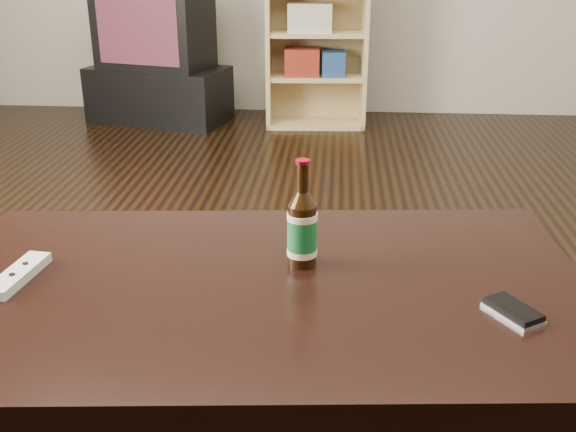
# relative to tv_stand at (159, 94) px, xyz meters

# --- Properties ---
(floor) EXTENTS (5.00, 6.00, 0.01)m
(floor) POSITION_rel_tv_stand_xyz_m (0.88, -2.65, -0.18)
(floor) COLOR black
(floor) RESTS_ON ground
(tv_stand) EXTENTS (0.98, 0.66, 0.36)m
(tv_stand) POSITION_rel_tv_stand_xyz_m (0.00, 0.00, 0.00)
(tv_stand) COLOR black
(tv_stand) RESTS_ON floor
(tv) EXTENTS (0.77, 0.59, 0.51)m
(tv) POSITION_rel_tv_stand_xyz_m (-0.00, -0.00, 0.43)
(tv) COLOR black
(tv) RESTS_ON tv_stand
(bookshelf) EXTENTS (0.65, 0.33, 1.18)m
(bookshelf) POSITION_rel_tv_stand_xyz_m (1.04, -0.02, 0.44)
(bookshelf) COLOR tan
(bookshelf) RESTS_ON floor
(coffee_table) EXTENTS (1.40, 0.89, 0.50)m
(coffee_table) POSITION_rel_tv_stand_xyz_m (1.06, -3.19, 0.26)
(coffee_table) COLOR black
(coffee_table) RESTS_ON floor
(beer_bottle) EXTENTS (0.08, 0.08, 0.23)m
(beer_bottle) POSITION_rel_tv_stand_xyz_m (1.13, -3.10, 0.40)
(beer_bottle) COLOR black
(beer_bottle) RESTS_ON coffee_table
(phone) EXTENTS (0.11, 0.12, 0.02)m
(phone) POSITION_rel_tv_stand_xyz_m (1.53, -3.29, 0.33)
(phone) COLOR silver
(phone) RESTS_ON coffee_table
(remote) EXTENTS (0.07, 0.19, 0.02)m
(remote) POSITION_rel_tv_stand_xyz_m (0.56, -3.22, 0.33)
(remote) COLOR #B9B9BB
(remote) RESTS_ON coffee_table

